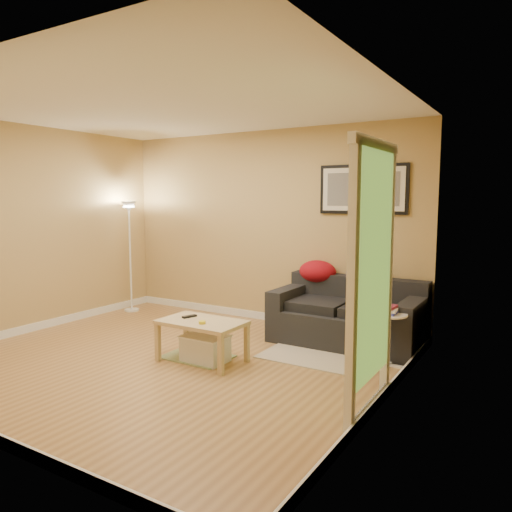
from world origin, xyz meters
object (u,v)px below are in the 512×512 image
sofa (347,312)px  coffee_table (202,341)px  storage_bin (205,348)px  side_table (388,340)px  floor_lamp (130,259)px  book_stack (388,309)px

sofa → coffee_table: 1.75m
storage_bin → side_table: (1.66, 0.85, 0.13)m
coffee_table → floor_lamp: bearing=160.5°
side_table → storage_bin: bearing=-152.9°
floor_lamp → book_stack: bearing=-5.9°
sofa → book_stack: bearing=-39.8°
storage_bin → coffee_table: bearing=-157.1°
sofa → floor_lamp: 3.41m
coffee_table → side_table: side_table is taller
coffee_table → book_stack: bearing=36.9°
side_table → book_stack: size_ratio=2.29×
coffee_table → storage_bin: coffee_table is taller
sofa → coffee_table: sofa is taller
sofa → storage_bin: sofa is taller
book_stack → sofa: bearing=158.9°
side_table → floor_lamp: floor_lamp is taller
sofa → side_table: (0.64, -0.52, -0.10)m
storage_bin → floor_lamp: 2.75m
sofa → book_stack: (0.62, -0.52, 0.21)m
book_stack → storage_bin: bearing=-133.7°
coffee_table → floor_lamp: floor_lamp is taller
coffee_table → storage_bin: bearing=32.3°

